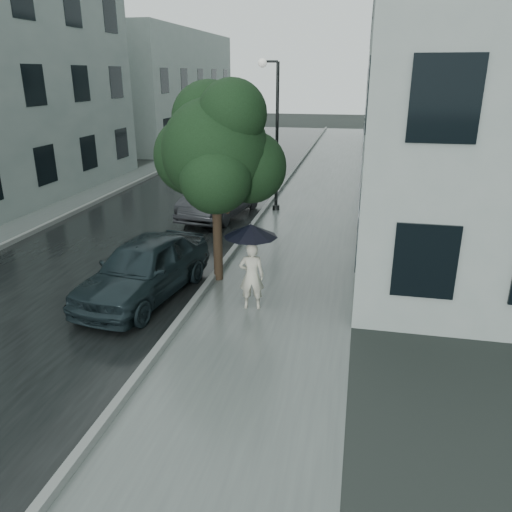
% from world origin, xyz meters
% --- Properties ---
extents(ground, '(120.00, 120.00, 0.00)m').
position_xyz_m(ground, '(0.00, 0.00, 0.00)').
color(ground, black).
rests_on(ground, ground).
extents(sidewalk, '(3.50, 60.00, 0.01)m').
position_xyz_m(sidewalk, '(0.25, 12.00, 0.00)').
color(sidewalk, slate).
rests_on(sidewalk, ground).
extents(kerb_near, '(0.15, 60.00, 0.15)m').
position_xyz_m(kerb_near, '(-1.57, 12.00, 0.07)').
color(kerb_near, slate).
rests_on(kerb_near, ground).
extents(asphalt_road, '(6.85, 60.00, 0.00)m').
position_xyz_m(asphalt_road, '(-5.08, 12.00, 0.00)').
color(asphalt_road, black).
rests_on(asphalt_road, ground).
extents(kerb_far, '(0.15, 60.00, 0.15)m').
position_xyz_m(kerb_far, '(-8.57, 12.00, 0.07)').
color(kerb_far, slate).
rests_on(kerb_far, ground).
extents(sidewalk_far, '(1.70, 60.00, 0.01)m').
position_xyz_m(sidewalk_far, '(-9.50, 12.00, 0.00)').
color(sidewalk_far, '#4C5451').
rests_on(sidewalk_far, ground).
extents(building_near, '(7.02, 36.00, 9.00)m').
position_xyz_m(building_near, '(5.47, 19.50, 4.50)').
color(building_near, '#8E9B97').
rests_on(building_near, ground).
extents(building_far_b, '(7.02, 18.00, 8.00)m').
position_xyz_m(building_far_b, '(-13.77, 30.00, 4.00)').
color(building_far_b, '#8E9B97').
rests_on(building_far_b, ground).
extents(pedestrian, '(0.61, 0.45, 1.55)m').
position_xyz_m(pedestrian, '(-0.25, 2.00, 0.78)').
color(pedestrian, beige).
rests_on(pedestrian, sidewalk).
extents(umbrella, '(1.53, 1.53, 1.11)m').
position_xyz_m(umbrella, '(-0.26, 1.96, 1.86)').
color(umbrella, black).
rests_on(umbrella, ground).
extents(street_tree, '(3.34, 3.03, 4.95)m').
position_xyz_m(street_tree, '(-1.45, 3.58, 3.32)').
color(street_tree, '#332619').
rests_on(street_tree, ground).
extents(lamp_post, '(0.84, 0.40, 5.53)m').
position_xyz_m(lamp_post, '(-1.32, 10.64, 3.15)').
color(lamp_post, black).
rests_on(lamp_post, ground).
extents(car_near, '(2.30, 4.42, 1.44)m').
position_xyz_m(car_near, '(-2.86, 2.10, 0.72)').
color(car_near, black).
rests_on(car_near, ground).
extents(car_far, '(2.30, 4.75, 1.50)m').
position_xyz_m(car_far, '(-3.00, 9.44, 0.76)').
color(car_far, '#24262A').
rests_on(car_far, ground).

